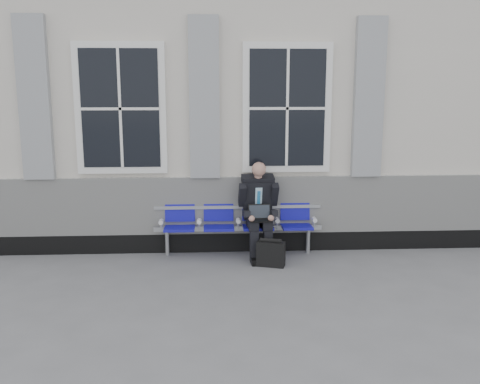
{
  "coord_description": "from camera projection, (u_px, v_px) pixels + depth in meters",
  "views": [
    {
      "loc": [
        -0.8,
        -6.7,
        2.58
      ],
      "look_at": [
        -0.39,
        0.9,
        1.07
      ],
      "focal_mm": 40.0,
      "sensor_mm": 36.0,
      "label": 1
    }
  ],
  "objects": [
    {
      "name": "businessman",
      "position": [
        259.0,
        206.0,
        8.11
      ],
      "size": [
        0.61,
        0.82,
        1.47
      ],
      "color": "black",
      "rests_on": "ground"
    },
    {
      "name": "ground",
      "position": [
        273.0,
        284.0,
        7.1
      ],
      "size": [
        70.0,
        70.0,
        0.0
      ],
      "primitive_type": "plane",
      "color": "slate",
      "rests_on": "ground"
    },
    {
      "name": "briefcase",
      "position": [
        271.0,
        253.0,
        7.77
      ],
      "size": [
        0.44,
        0.28,
        0.42
      ],
      "color": "black",
      "rests_on": "ground"
    },
    {
      "name": "bench",
      "position": [
        238.0,
        219.0,
        8.27
      ],
      "size": [
        2.6,
        0.47,
        0.91
      ],
      "color": "#9EA0A3",
      "rests_on": "ground"
    },
    {
      "name": "station_building",
      "position": [
        252.0,
        105.0,
        10.07
      ],
      "size": [
        14.4,
        4.4,
        4.49
      ],
      "color": "beige",
      "rests_on": "ground"
    }
  ]
}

